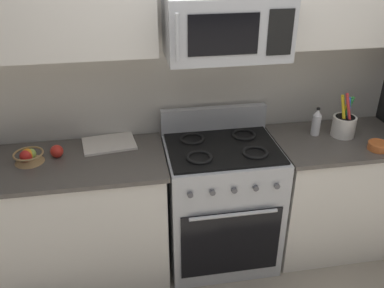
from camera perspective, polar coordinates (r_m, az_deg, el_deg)
name	(u,v)px	position (r m, az deg, el deg)	size (l,w,h in m)	color
wall_back	(212,74)	(2.94, 2.75, 9.61)	(8.00, 0.10, 2.60)	beige
counter_left	(76,219)	(2.96, -15.77, -9.97)	(1.24, 0.62, 0.91)	silver
range_oven	(220,202)	(2.98, 3.95, -8.00)	(0.76, 0.66, 1.09)	#B2B5BA
counter_right	(330,192)	(3.27, 18.55, -6.38)	(0.91, 0.62, 0.91)	silver
microwave	(226,26)	(2.50, 4.74, 15.91)	(0.71, 0.44, 0.36)	#B2B5BA
utensil_crock	(344,125)	(3.07, 20.29, 2.53)	(0.16, 0.16, 0.33)	white
fruit_basket	(28,156)	(2.76, -21.69, -1.57)	(0.19, 0.19, 0.10)	#9E7A4C
apple_loose	(57,151)	(2.76, -18.20, -0.96)	(0.08, 0.08, 0.08)	red
cutting_board	(109,143)	(2.85, -11.40, 0.07)	(0.35, 0.25, 0.02)	silver
bottle_vinegar	(316,122)	(3.02, 16.83, 2.88)	(0.06, 0.06, 0.21)	silver
prep_bowl	(378,146)	(2.99, 24.38, -0.22)	(0.14, 0.14, 0.05)	#D1662D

